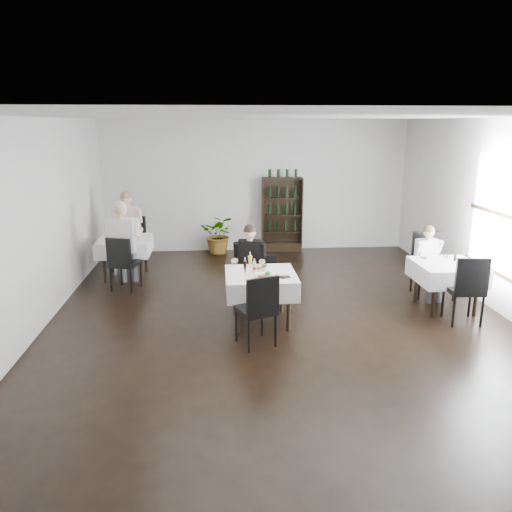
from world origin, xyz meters
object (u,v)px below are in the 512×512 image
at_px(main_table, 261,283).
at_px(potted_tree, 219,234).
at_px(wine_shelf, 282,215).
at_px(diner_main, 249,260).

distance_m(main_table, potted_tree, 4.24).
distance_m(wine_shelf, diner_main, 3.78).
distance_m(main_table, diner_main, 0.71).
relative_size(wine_shelf, potted_tree, 1.95).
xyz_separation_m(potted_tree, diner_main, (0.44, -3.52, 0.34)).
relative_size(potted_tree, diner_main, 0.66).
xyz_separation_m(main_table, diner_main, (-0.12, 0.68, 0.17)).
bearing_deg(diner_main, wine_shelf, 74.35).
distance_m(potted_tree, diner_main, 3.57).
bearing_deg(diner_main, potted_tree, 97.17).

